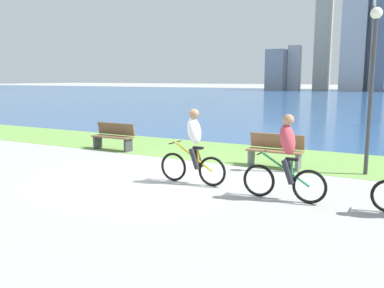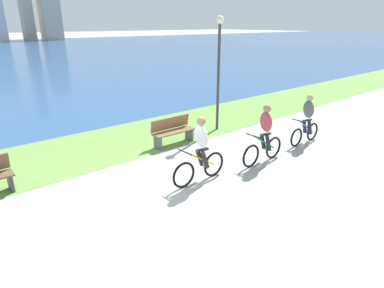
% 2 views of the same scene
% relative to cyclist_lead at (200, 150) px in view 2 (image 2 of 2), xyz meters
% --- Properties ---
extents(ground_plane, '(300.00, 300.00, 0.00)m').
position_rel_cyclist_lead_xyz_m(ground_plane, '(-1.23, 0.45, -0.84)').
color(ground_plane, '#9E9E99').
extents(grass_strip_bayside, '(120.00, 3.48, 0.01)m').
position_rel_cyclist_lead_xyz_m(grass_strip_bayside, '(-1.23, 4.00, -0.84)').
color(grass_strip_bayside, '#6B9947').
rests_on(grass_strip_bayside, ground).
extents(cyclist_lead, '(1.67, 0.52, 1.71)m').
position_rel_cyclist_lead_xyz_m(cyclist_lead, '(0.00, 0.00, 0.00)').
color(cyclist_lead, black).
rests_on(cyclist_lead, ground).
extents(cyclist_trailing, '(1.68, 0.52, 1.71)m').
position_rel_cyclist_lead_xyz_m(cyclist_trailing, '(2.19, -0.26, -0.00)').
color(cyclist_trailing, black).
rests_on(cyclist_trailing, ground).
extents(cyclist_distant_rear, '(1.57, 0.52, 1.66)m').
position_rel_cyclist_lead_xyz_m(cyclist_distant_rear, '(4.55, -0.14, -0.01)').
color(cyclist_distant_rear, black).
rests_on(cyclist_distant_rear, ground).
extents(bench_near_path, '(1.50, 0.47, 0.90)m').
position_rel_cyclist_lead_xyz_m(bench_near_path, '(1.09, 2.62, -0.39)').
color(bench_near_path, brown).
rests_on(bench_near_path, ground).
extents(lamppost_tall, '(0.28, 0.28, 4.04)m').
position_rel_cyclist_lead_xyz_m(lamppost_tall, '(3.36, 2.86, 1.79)').
color(lamppost_tall, '#38383D').
rests_on(lamppost_tall, ground).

